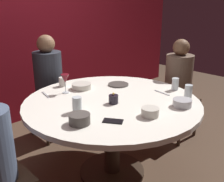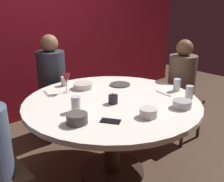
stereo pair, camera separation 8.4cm
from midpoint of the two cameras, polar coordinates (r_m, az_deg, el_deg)
The scene contains 19 objects.
ground_plane at distance 2.57m, azimuth 0.98°, elevation -17.32°, with size 8.00×8.00×0.00m, color #4C3828.
back_wall at distance 3.54m, azimuth -18.75°, elevation 14.39°, with size 6.00×0.10×2.60m, color maroon.
dining_table at distance 2.27m, azimuth 1.06°, elevation -5.01°, with size 1.49×1.49×0.73m.
seated_diner_back at distance 3.01m, azimuth -12.28°, elevation 3.31°, with size 0.40×0.40×1.19m.
seated_diner_right at distance 3.00m, azimuth 15.79°, elevation 2.43°, with size 0.40×0.40×1.15m.
candle_holder at distance 2.13m, azimuth 1.37°, elevation -1.80°, with size 0.08×0.08×0.09m.
wine_glass at distance 2.40m, azimuth -8.99°, elevation 2.63°, with size 0.08×0.08×0.18m.
dinner_plate at distance 2.61m, azimuth 2.69°, elevation 1.42°, with size 0.20×0.20×0.01m, color #4C4742.
cell_phone at distance 1.83m, azimuth 1.01°, elevation -6.59°, with size 0.07×0.14×0.01m, color black.
bowl_serving_large at distance 2.14m, azimuth 16.16°, elevation -2.74°, with size 0.15×0.15×0.06m, color #B7B7BC.
bowl_salad_center at distance 1.92m, azimuth 9.23°, elevation -4.70°, with size 0.13×0.13×0.06m, color beige.
bowl_small_white at distance 2.52m, azimuth -5.37°, elevation 1.15°, with size 0.19×0.19×0.05m, color beige.
bowl_sauce_side at distance 1.80m, azimuth -6.33°, elevation -5.98°, with size 0.15×0.15×0.07m, color #4C4742.
cup_near_candle at distance 2.52m, azimuth 14.94°, elevation 1.32°, with size 0.06×0.06×0.11m, color silver.
cup_by_left_diner at distance 2.32m, azimuth 17.55°, elevation -0.35°, with size 0.07×0.07×0.12m, color silver.
cup_by_right_diner at distance 2.62m, azimuth -9.44°, elevation 2.13°, with size 0.07×0.07×0.09m, color silver.
cup_center_front at distance 1.98m, azimuth -6.64°, elevation -2.88°, with size 0.07×0.07×0.12m, color silver.
fork_near_plate at distance 2.42m, azimuth -13.08°, elevation -0.60°, with size 0.02×0.18×0.01m, color #B7B7BC.
knife_near_plate at distance 2.42m, azimuth 12.10°, elevation -0.52°, with size 0.02×0.18×0.01m, color #B7B7BC.
Camera 2 is at (-1.38, -1.55, 1.52)m, focal length 41.82 mm.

